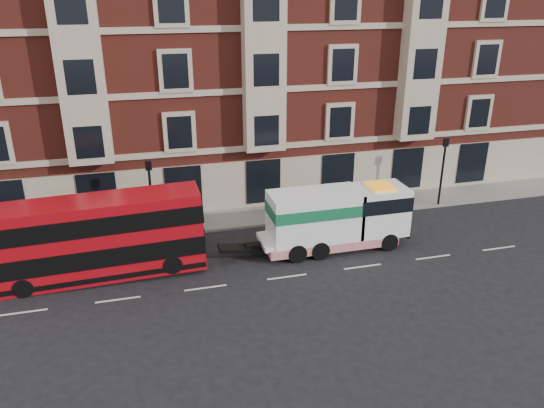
{
  "coord_description": "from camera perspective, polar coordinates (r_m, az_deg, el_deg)",
  "views": [
    {
      "loc": [
        -6.49,
        -21.69,
        13.16
      ],
      "look_at": [
        0.3,
        4.0,
        2.24
      ],
      "focal_mm": 35.0,
      "sensor_mm": 36.0,
      "label": 1
    }
  ],
  "objects": [
    {
      "name": "sidewalk",
      "position": [
        32.64,
        -2.07,
        -1.32
      ],
      "size": [
        90.0,
        3.0,
        0.15
      ],
      "primitive_type": "cube",
      "color": "slate",
      "rests_on": "ground"
    },
    {
      "name": "lamp_post_west",
      "position": [
        29.8,
        -12.89,
        1.15
      ],
      "size": [
        0.35,
        0.15,
        4.35
      ],
      "color": "black",
      "rests_on": "sidewalk"
    },
    {
      "name": "victorian_terrace",
      "position": [
        37.48,
        -4.19,
        17.54
      ],
      "size": [
        45.0,
        12.0,
        20.4
      ],
      "color": "maroon",
      "rests_on": "ground"
    },
    {
      "name": "lamp_post_east",
      "position": [
        35.07,
        17.9,
        3.83
      ],
      "size": [
        0.35,
        0.15,
        4.35
      ],
      "color": "black",
      "rests_on": "sidewalk"
    },
    {
      "name": "double_decker_bus",
      "position": [
        26.56,
        -18.32,
        -3.4
      ],
      "size": [
        9.99,
        2.29,
        4.04
      ],
      "color": "#B30913",
      "rests_on": "ground"
    },
    {
      "name": "tow_truck",
      "position": [
        28.36,
        6.72,
        -1.52
      ],
      "size": [
        7.99,
        2.36,
        3.33
      ],
      "color": "white",
      "rests_on": "ground"
    },
    {
      "name": "ground",
      "position": [
        26.19,
        1.62,
        -7.84
      ],
      "size": [
        120.0,
        120.0,
        0.0
      ],
      "primitive_type": "plane",
      "color": "black",
      "rests_on": "ground"
    }
  ]
}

